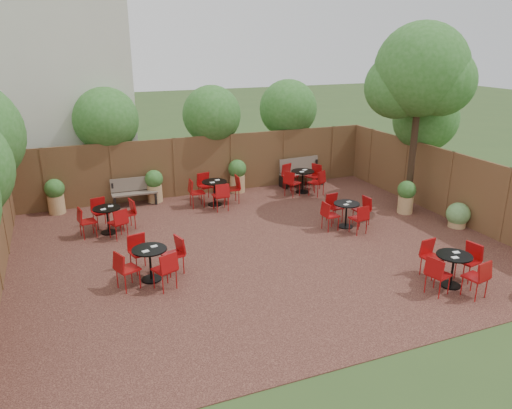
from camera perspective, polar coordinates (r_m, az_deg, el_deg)
name	(u,v)px	position (r m, az deg, el deg)	size (l,w,h in m)	color
ground	(261,248)	(12.62, 0.54, -5.02)	(80.00, 80.00, 0.00)	#354F23
courtyard_paving	(261,247)	(12.62, 0.54, -4.98)	(12.00, 10.00, 0.02)	#321714
fence_back	(204,165)	(16.79, -6.03, 4.56)	(12.00, 0.08, 2.00)	#4E341D
fence_right	(449,185)	(15.48, 21.54, 2.10)	(0.08, 10.00, 2.00)	#4E341D
neighbour_building	(49,72)	(18.69, -22.90, 14.01)	(5.00, 4.00, 8.00)	beige
overhang_foliage	(114,137)	(13.08, -16.14, 7.59)	(15.66, 10.67, 2.80)	#2C6420
courtyard_tree	(421,76)	(15.30, 18.59, 13.99)	(2.82, 2.73, 5.57)	black
park_bench_left	(134,191)	(16.09, -13.99, 1.50)	(1.42, 0.48, 0.87)	brown
park_bench_right	(300,171)	(17.82, 5.19, 3.86)	(1.64, 0.66, 0.99)	brown
bistro_tables	(258,215)	(13.59, 0.19, -1.19)	(8.22, 8.85, 0.90)	black
planters	(207,186)	(15.78, -5.69, 2.15)	(10.43, 4.55, 1.14)	tan
low_shrubs	(499,251)	(12.97, 26.42, -4.82)	(2.09, 4.46, 0.71)	tan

